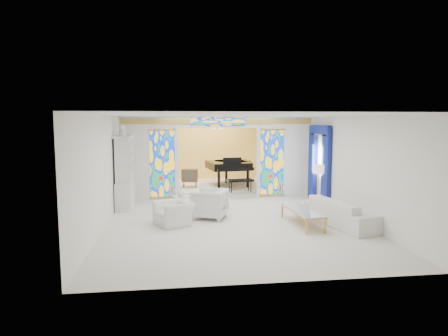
{
  "coord_description": "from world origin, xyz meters",
  "views": [
    {
      "loc": [
        -1.65,
        -12.59,
        2.84
      ],
      "look_at": [
        -0.0,
        0.2,
        1.32
      ],
      "focal_mm": 32.0,
      "sensor_mm": 36.0,
      "label": 1
    }
  ],
  "objects": [
    {
      "name": "stained_glass_left",
      "position": [
        -2.03,
        1.89,
        1.3
      ],
      "size": [
        0.9,
        0.04,
        2.4
      ],
      "primitive_type": "cube",
      "color": "gold",
      "rests_on": "partition_wall"
    },
    {
      "name": "wall_left",
      "position": [
        -3.5,
        0.0,
        1.5
      ],
      "size": [
        0.02,
        12.0,
        3.0
      ],
      "primitive_type": "cube",
      "color": "white",
      "rests_on": "floor"
    },
    {
      "name": "floor_lamp",
      "position": [
        3.04,
        -0.25,
        1.22
      ],
      "size": [
        0.44,
        0.44,
        1.43
      ],
      "rotation": [
        0.0,
        0.0,
        0.32
      ],
      "color": "gold",
      "rests_on": "floor"
    },
    {
      "name": "gold_curtain_back",
      "position": [
        0.0,
        5.88,
        1.5
      ],
      "size": [
        6.7,
        0.1,
        2.9
      ],
      "primitive_type": "cube",
      "color": "#FDC658",
      "rests_on": "wall_back"
    },
    {
      "name": "blue_drapes",
      "position": [
        3.4,
        0.7,
        1.58
      ],
      "size": [
        0.14,
        1.85,
        2.65
      ],
      "color": "navy",
      "rests_on": "wall_right"
    },
    {
      "name": "alcove_platform",
      "position": [
        0.0,
        4.1,
        0.09
      ],
      "size": [
        6.8,
        3.8,
        0.18
      ],
      "primitive_type": "cube",
      "color": "silver",
      "rests_on": "floor"
    },
    {
      "name": "china_cabinet",
      "position": [
        -3.22,
        0.6,
        1.17
      ],
      "size": [
        0.56,
        1.46,
        2.72
      ],
      "color": "silver",
      "rests_on": "floor"
    },
    {
      "name": "armchair_left",
      "position": [
        -1.66,
        -1.75,
        0.32
      ],
      "size": [
        1.2,
        1.26,
        0.64
      ],
      "primitive_type": "imported",
      "rotation": [
        0.0,
        0.0,
        -1.12
      ],
      "color": "white",
      "rests_on": "floor"
    },
    {
      "name": "grand_piano",
      "position": [
        0.75,
        3.84,
        1.0
      ],
      "size": [
        2.08,
        3.21,
        1.21
      ],
      "rotation": [
        0.0,
        0.0,
        0.14
      ],
      "color": "black",
      "rests_on": "alcove_platform"
    },
    {
      "name": "partition_wall",
      "position": [
        0.0,
        2.0,
        1.65
      ],
      "size": [
        7.0,
        0.22,
        3.0
      ],
      "color": "white",
      "rests_on": "floor"
    },
    {
      "name": "ceiling",
      "position": [
        0.0,
        0.0,
        3.0
      ],
      "size": [
        7.0,
        12.0,
        0.02
      ],
      "primitive_type": "cube",
      "color": "white",
      "rests_on": "wall_back"
    },
    {
      "name": "wall_back",
      "position": [
        0.0,
        6.0,
        1.5
      ],
      "size": [
        7.0,
        0.02,
        3.0
      ],
      "primitive_type": "cube",
      "color": "white",
      "rests_on": "floor"
    },
    {
      "name": "tv_console",
      "position": [
        -0.99,
        3.44,
        0.66
      ],
      "size": [
        0.68,
        0.51,
        0.73
      ],
      "rotation": [
        0.0,
        0.0,
        -0.14
      ],
      "color": "#54381E",
      "rests_on": "alcove_platform"
    },
    {
      "name": "chandelier",
      "position": [
        0.2,
        4.0,
        2.55
      ],
      "size": [
        0.48,
        0.48,
        0.3
      ],
      "primitive_type": "cylinder",
      "color": "gold",
      "rests_on": "ceiling"
    },
    {
      "name": "armchair_right",
      "position": [
        -0.6,
        -1.13,
        0.43
      ],
      "size": [
        1.23,
        1.21,
        0.86
      ],
      "primitive_type": "imported",
      "rotation": [
        0.0,
        0.0,
        -1.96
      ],
      "color": "white",
      "rests_on": "floor"
    },
    {
      "name": "coffee_table",
      "position": [
        1.85,
        -2.23,
        0.41
      ],
      "size": [
        0.73,
        2.01,
        0.44
      ],
      "rotation": [
        0.0,
        0.0,
        0.06
      ],
      "color": "silver",
      "rests_on": "floor"
    },
    {
      "name": "sofa",
      "position": [
        2.95,
        -2.39,
        0.36
      ],
      "size": [
        1.53,
        2.63,
        0.72
      ],
      "primitive_type": "imported",
      "rotation": [
        0.0,
        0.0,
        1.81
      ],
      "color": "white",
      "rests_on": "floor"
    },
    {
      "name": "stained_glass_right",
      "position": [
        2.03,
        1.89,
        1.3
      ],
      "size": [
        0.9,
        0.04,
        2.4
      ],
      "primitive_type": "cube",
      "color": "gold",
      "rests_on": "partition_wall"
    },
    {
      "name": "wall_right",
      "position": [
        3.5,
        0.0,
        1.5
      ],
      "size": [
        0.02,
        12.0,
        3.0
      ],
      "primitive_type": "cube",
      "color": "white",
      "rests_on": "floor"
    },
    {
      "name": "wall_front",
      "position": [
        0.0,
        -6.0,
        1.5
      ],
      "size": [
        7.0,
        0.02,
        3.0
      ],
      "primitive_type": "cube",
      "color": "white",
      "rests_on": "floor"
    },
    {
      "name": "floor",
      "position": [
        0.0,
        0.0,
        0.0
      ],
      "size": [
        12.0,
        12.0,
        0.0
      ],
      "primitive_type": "plane",
      "color": "silver",
      "rests_on": "ground"
    },
    {
      "name": "side_table",
      "position": [
        -1.43,
        -0.93,
        0.42
      ],
      "size": [
        0.57,
        0.57,
        0.64
      ],
      "rotation": [
        0.0,
        0.0,
        -0.12
      ],
      "color": "silver",
      "rests_on": "floor"
    },
    {
      "name": "vase",
      "position": [
        -1.43,
        -0.93,
        0.75
      ],
      "size": [
        0.27,
        0.27,
        0.21
      ],
      "primitive_type": "imported",
      "rotation": [
        0.0,
        0.0,
        -0.38
      ],
      "color": "silver",
      "rests_on": "side_table"
    },
    {
      "name": "stained_glass_transom",
      "position": [
        0.0,
        1.89,
        2.82
      ],
      "size": [
        2.0,
        0.04,
        0.34
      ],
      "primitive_type": "cube",
      "color": "gold",
      "rests_on": "partition_wall"
    }
  ]
}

